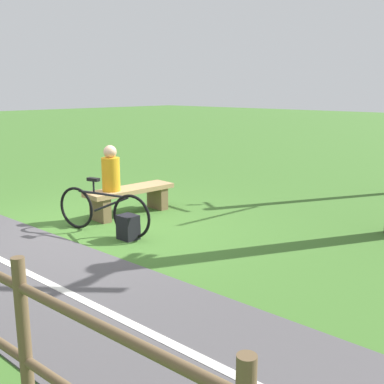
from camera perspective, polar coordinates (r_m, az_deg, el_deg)
The scene contains 7 objects.
ground_plane at distance 7.53m, azimuth -11.65°, elevation -4.56°, with size 80.00×80.00×0.00m, color #3D6B28.
paved_path at distance 3.87m, azimuth 5.52°, elevation -21.54°, with size 2.11×36.00×0.02m, color #4C494C.
path_centre_line at distance 3.87m, azimuth 5.52°, elevation -21.41°, with size 0.10×32.00×0.00m, color silver.
bench at distance 8.28m, azimuth -7.55°, elevation -0.50°, with size 1.67×0.56×0.48m.
person_seated at distance 7.97m, azimuth -9.86°, elevation 2.58°, with size 0.32×0.32×0.77m.
bicycle at distance 7.25m, azimuth -10.80°, elevation -2.25°, with size 0.47×1.70×0.85m.
backpack at distance 6.96m, azimuth -7.74°, elevation -4.27°, with size 0.28×0.28×0.36m.
Camera 1 is at (4.07, 5.94, 2.17)m, focal length 43.81 mm.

